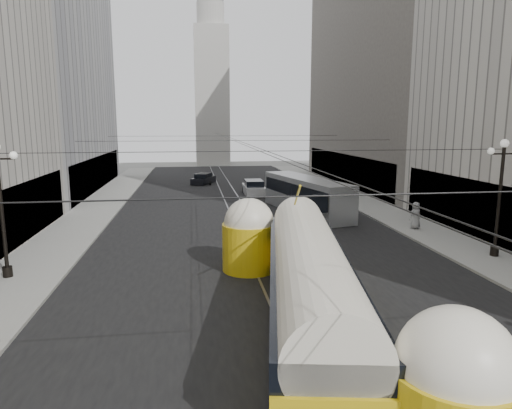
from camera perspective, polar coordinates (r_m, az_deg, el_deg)
name	(u,v)px	position (r m, az deg, el deg)	size (l,w,h in m)	color
road	(240,214)	(37.61, -2.05, -1.16)	(20.00, 85.00, 0.02)	black
sidewalk_left	(97,209)	(41.66, -19.23, -0.51)	(4.00, 72.00, 0.15)	gray
sidewalk_right	(363,202)	(43.78, 13.27, 0.28)	(4.00, 72.00, 0.15)	gray
rail_left	(231,214)	(37.54, -3.19, -1.19)	(0.12, 85.00, 0.04)	gray
rail_right	(249,213)	(37.69, -0.92, -1.13)	(0.12, 85.00, 0.04)	gray
building_left_far	(32,55)	(55.09, -26.16, 16.38)	(12.60, 28.60, 28.60)	#999999
building_right_far	(397,45)	(58.05, 17.23, 18.56)	(12.60, 32.60, 32.60)	#514C47
distant_tower	(212,80)	(84.62, -5.58, 15.23)	(6.00, 6.00, 31.36)	#B2AFA8
lamppost_left_mid	(1,202)	(24.15, -29.29, 0.24)	(1.86, 0.44, 6.37)	black
lamppost_right_mid	(500,191)	(27.81, 28.21, 1.47)	(1.86, 0.44, 6.37)	black
catenary	(242,142)	(35.92, -1.76, 7.77)	(25.00, 72.00, 0.23)	black
streetcar	(309,281)	(16.47, 6.62, -9.52)	(5.20, 16.85, 3.74)	gold
city_bus	(306,194)	(37.77, 6.28, 1.32)	(5.06, 11.96, 2.94)	#A6A9AC
sedan_white_far	(254,188)	(47.46, -0.27, 2.06)	(2.05, 4.90, 1.54)	silver
sedan_dark_far	(203,179)	(56.60, -6.58, 3.19)	(3.25, 4.45, 1.30)	black
pedestrian_sidewalk_right	(416,215)	(33.33, 19.33, -1.29)	(0.91, 0.56, 1.86)	gray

